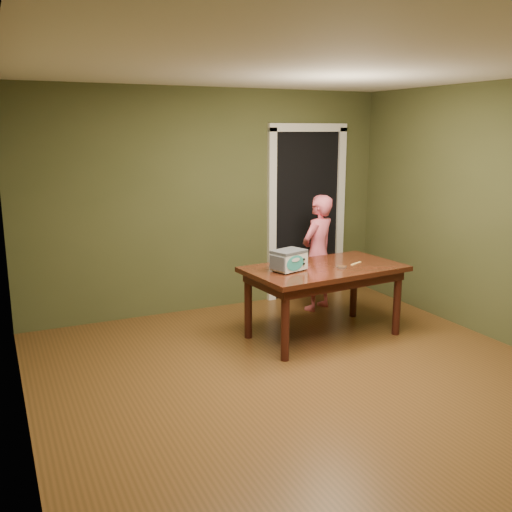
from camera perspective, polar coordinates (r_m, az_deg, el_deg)
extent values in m
plane|color=brown|center=(4.94, 6.30, -13.03)|extent=(5.00, 5.00, 0.00)
cube|color=#454927|center=(6.76, -4.60, 5.48)|extent=(4.50, 0.02, 2.60)
cube|color=#454927|center=(3.87, -22.95, -0.76)|extent=(0.02, 5.00, 2.60)
cube|color=white|center=(4.48, 7.13, 18.54)|extent=(4.50, 5.00, 0.02)
cube|color=black|center=(7.61, 3.84, 4.37)|extent=(0.90, 0.60, 2.10)
cube|color=black|center=(7.33, 5.04, 4.05)|extent=(0.90, 0.02, 2.10)
cube|color=white|center=(7.08, 1.60, 3.80)|extent=(0.10, 0.06, 2.20)
cube|color=white|center=(7.58, 8.37, 4.25)|extent=(0.10, 0.06, 2.20)
cube|color=white|center=(7.24, 5.27, 12.68)|extent=(1.10, 0.06, 0.10)
cube|color=#32150B|center=(5.89, 6.83, -1.30)|extent=(1.67, 1.03, 0.05)
cube|color=#34130D|center=(5.91, 6.81, -2.00)|extent=(1.54, 0.90, 0.10)
cylinder|color=#34130D|center=(5.34, 2.94, -6.90)|extent=(0.08, 0.08, 0.70)
cylinder|color=#34130D|center=(5.90, -0.79, -4.96)|extent=(0.08, 0.08, 0.70)
cylinder|color=#34130D|center=(6.18, 13.92, -4.54)|extent=(0.08, 0.08, 0.70)
cylinder|color=#34130D|center=(6.67, 9.76, -3.08)|extent=(0.08, 0.08, 0.70)
cylinder|color=#4C4F54|center=(5.53, 2.98, -1.79)|extent=(0.02, 0.02, 0.01)
cylinder|color=#4C4F54|center=(5.65, 1.75, -1.48)|extent=(0.02, 0.02, 0.01)
cylinder|color=#4C4F54|center=(5.72, 4.81, -1.35)|extent=(0.02, 0.02, 0.01)
cylinder|color=#4C4F54|center=(5.83, 3.57, -1.06)|extent=(0.02, 0.02, 0.01)
cube|color=white|center=(5.66, 3.30, -0.47)|extent=(0.37, 0.31, 0.18)
cube|color=#4C4F54|center=(5.64, 3.31, 0.46)|extent=(0.37, 0.31, 0.03)
cube|color=#4C4F54|center=(5.55, 2.12, -0.73)|extent=(0.07, 0.20, 0.14)
cube|color=#4C4F54|center=(5.78, 4.43, -0.23)|extent=(0.07, 0.20, 0.14)
ellipsoid|color=teal|center=(5.56, 3.96, -0.71)|extent=(0.23, 0.08, 0.15)
cylinder|color=black|center=(5.64, 4.82, -0.33)|extent=(0.02, 0.02, 0.02)
cylinder|color=black|center=(5.65, 4.81, -0.78)|extent=(0.02, 0.02, 0.02)
cylinder|color=silver|center=(5.84, 8.56, -1.11)|extent=(0.10, 0.10, 0.02)
cylinder|color=#532F1B|center=(5.84, 8.56, -1.04)|extent=(0.09, 0.09, 0.01)
cube|color=#EEC167|center=(6.06, 9.97, -0.73)|extent=(0.17, 0.10, 0.01)
imported|color=#E75F75|center=(6.81, 6.20, 0.30)|extent=(0.60, 0.51, 1.38)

